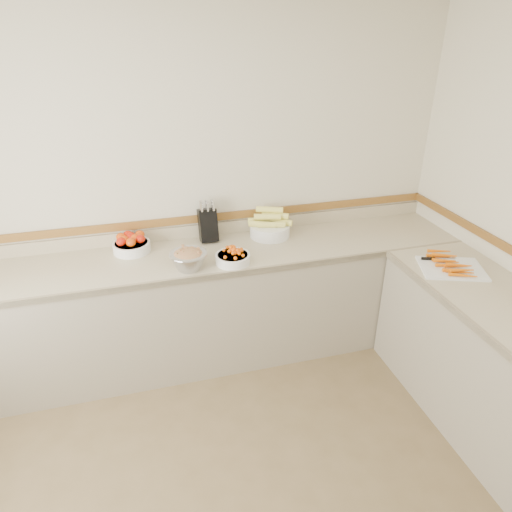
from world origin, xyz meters
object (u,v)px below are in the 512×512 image
object	(u,v)px
rhubarb_bowl	(189,259)
knife_block	(208,224)
cherry_tomato_bowl	(233,257)
tomato_bowl	(131,244)
corn_bowl	(270,227)
cutting_board	(450,266)

from	to	relation	value
rhubarb_bowl	knife_block	bearing A→B (deg)	63.44
cherry_tomato_bowl	rhubarb_bowl	distance (m)	0.31
tomato_bowl	cherry_tomato_bowl	bearing A→B (deg)	-28.97
tomato_bowl	rhubarb_bowl	xyz separation A→B (m)	(0.37, -0.38, 0.01)
corn_bowl	cherry_tomato_bowl	bearing A→B (deg)	-136.14
tomato_bowl	corn_bowl	world-z (taller)	corn_bowl
knife_block	tomato_bowl	world-z (taller)	knife_block
knife_block	cutting_board	xyz separation A→B (m)	(1.52, -0.89, -0.11)
tomato_bowl	cherry_tomato_bowl	size ratio (longest dim) A/B	1.11
cutting_board	rhubarb_bowl	bearing A→B (deg)	164.72
corn_bowl	cutting_board	bearing A→B (deg)	-39.28
cherry_tomato_bowl	rhubarb_bowl	xyz separation A→B (m)	(-0.31, -0.01, 0.03)
corn_bowl	knife_block	bearing A→B (deg)	174.40
knife_block	tomato_bowl	size ratio (longest dim) A/B	1.20
cherry_tomato_bowl	corn_bowl	distance (m)	0.53
corn_bowl	rhubarb_bowl	world-z (taller)	corn_bowl
tomato_bowl	cherry_tomato_bowl	distance (m)	0.77
knife_block	rhubarb_bowl	xyz separation A→B (m)	(-0.21, -0.42, -0.06)
cherry_tomato_bowl	corn_bowl	size ratio (longest dim) A/B	0.72
tomato_bowl	rhubarb_bowl	size ratio (longest dim) A/B	1.05
tomato_bowl	corn_bowl	xyz separation A→B (m)	(1.06, -0.01, 0.01)
corn_bowl	rhubarb_bowl	distance (m)	0.79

